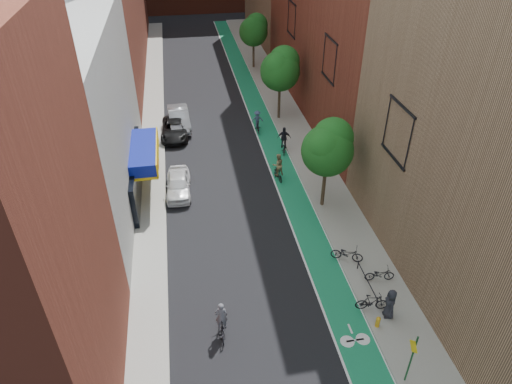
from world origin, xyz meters
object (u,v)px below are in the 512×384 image
cyclist_lane_mid (284,142)px  fire_hydrant (378,321)px  parked_car_white (178,184)px  cyclist_lead (222,324)px  parked_car_silver (179,118)px  pedestrian (390,304)px  parked_car_black (175,129)px  cyclist_lane_near (278,168)px  cyclist_lane_far (257,122)px

cyclist_lane_mid → fire_hydrant: (0.62, -18.31, -0.36)m
parked_car_white → cyclist_lead: (1.68, -12.81, -0.04)m
parked_car_silver → pedestrian: pedestrian is taller
parked_car_silver → parked_car_white: bearing=-95.6°
pedestrian → parked_car_white: bearing=-135.2°
parked_car_black → cyclist_lane_mid: (8.77, -4.35, 0.18)m
parked_car_silver → cyclist_lead: size_ratio=2.47×
parked_car_silver → cyclist_lane_mid: bearing=-39.5°
parked_car_silver → cyclist_lead: cyclist_lead is taller
parked_car_white → fire_hydrant: size_ratio=6.45×
parked_car_black → fire_hydrant: size_ratio=7.36×
pedestrian → fire_hydrant: (-0.80, -0.55, -0.53)m
parked_car_silver → pedestrian: (9.73, -23.86, 0.20)m
parked_car_white → pedestrian: size_ratio=2.42×
cyclist_lane_near → parked_car_white: bearing=-6.9°
cyclist_lane_mid → fire_hydrant: size_ratio=3.32×
parked_car_black → cyclist_lane_near: 11.12m
parked_car_white → parked_car_silver: 10.57m
pedestrian → cyclist_lane_far: bearing=-165.0°
cyclist_lane_far → pedestrian: 22.02m
parked_car_silver → cyclist_lead: (1.24, -23.37, -0.15)m
fire_hydrant → cyclist_lead: bearing=172.3°
cyclist_lane_near → parked_car_silver: bearing=-66.3°
cyclist_lane_near → cyclist_lane_far: 8.03m
cyclist_lead → cyclist_lane_mid: (7.07, 17.27, 0.18)m
parked_car_silver → cyclist_lane_near: size_ratio=2.39×
cyclist_lane_far → pedestrian: cyclist_lane_far is taller
cyclist_lead → cyclist_lane_near: 14.47m
parked_car_white → cyclist_lane_far: cyclist_lane_far is taller
cyclist_lane_mid → pedestrian: 17.82m
parked_car_silver → cyclist_lane_far: size_ratio=2.63×
parked_car_black → cyclist_lane_mid: bearing=-23.5°
parked_car_silver → cyclist_lane_far: 7.10m
parked_car_black → cyclist_lead: size_ratio=2.38×
parked_car_white → cyclist_lane_far: size_ratio=2.22×
cyclist_lane_mid → cyclist_lane_far: bearing=-55.6°
cyclist_lead → cyclist_lane_near: (5.69, 13.31, 0.26)m
parked_car_white → pedestrian: pedestrian is taller
parked_car_silver → cyclist_lane_far: bearing=-19.9°
pedestrian → parked_car_silver: bearing=-150.4°
cyclist_lane_mid → cyclist_lane_far: 4.34m
cyclist_lane_near → cyclist_lane_mid: cyclist_lane_mid is taller
parked_car_silver → cyclist_lane_mid: size_ratio=2.30×
parked_car_silver → fire_hydrant: bearing=-73.1°
parked_car_black → pedestrian: (10.19, -22.11, 0.36)m
cyclist_lead → fire_hydrant: cyclist_lead is taller
cyclist_lane_mid → pedestrian: bearing=108.8°
cyclist_lane_near → cyclist_lane_mid: bearing=-120.0°
cyclist_lane_far → fire_hydrant: (2.12, -22.38, -0.32)m
parked_car_white → cyclist_lane_far: 11.19m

